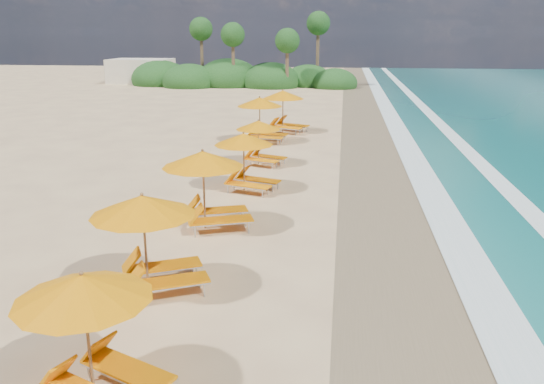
% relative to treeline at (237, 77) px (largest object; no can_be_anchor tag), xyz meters
% --- Properties ---
extents(ground, '(160.00, 160.00, 0.00)m').
position_rel_treeline_xyz_m(ground, '(9.94, -45.51, -1.00)').
color(ground, '#D9B77F').
rests_on(ground, ground).
extents(wet_sand, '(4.00, 160.00, 0.01)m').
position_rel_treeline_xyz_m(wet_sand, '(13.94, -45.51, -0.99)').
color(wet_sand, '#806C4C').
rests_on(wet_sand, ground).
extents(surf_foam, '(4.00, 160.00, 0.01)m').
position_rel_treeline_xyz_m(surf_foam, '(16.64, -45.51, -0.97)').
color(surf_foam, white).
rests_on(surf_foam, ground).
extents(station_2, '(2.96, 2.93, 2.27)m').
position_rel_treeline_xyz_m(station_2, '(8.14, -53.95, 0.27)').
color(station_2, olive).
rests_on(station_2, ground).
extents(station_3, '(3.21, 3.20, 2.43)m').
position_rel_treeline_xyz_m(station_3, '(7.75, -50.00, 0.37)').
color(station_3, olive).
rests_on(station_3, ground).
extents(station_4, '(3.25, 3.19, 2.53)m').
position_rel_treeline_xyz_m(station_4, '(8.04, -45.64, 0.42)').
color(station_4, olive).
rests_on(station_4, ground).
extents(station_5, '(2.89, 2.83, 2.28)m').
position_rel_treeline_xyz_m(station_5, '(8.47, -41.37, 0.28)').
color(station_5, olive).
rests_on(station_5, ground).
extents(station_6, '(2.69, 2.64, 2.10)m').
position_rel_treeline_xyz_m(station_6, '(8.36, -37.10, 0.18)').
color(station_6, olive).
rests_on(station_6, ground).
extents(station_7, '(2.99, 2.84, 2.54)m').
position_rel_treeline_xyz_m(station_7, '(7.66, -31.84, 0.43)').
color(station_7, olive).
rests_on(station_7, ground).
extents(station_8, '(3.35, 3.30, 2.59)m').
position_rel_treeline_xyz_m(station_8, '(8.56, -28.53, 0.46)').
color(station_8, olive).
rests_on(station_8, ground).
extents(treeline, '(25.80, 8.80, 9.74)m').
position_rel_treeline_xyz_m(treeline, '(0.00, 0.00, 0.00)').
color(treeline, '#163D14').
rests_on(treeline, ground).
extents(beach_building, '(7.00, 5.00, 2.80)m').
position_rel_treeline_xyz_m(beach_building, '(-12.06, 2.49, 0.40)').
color(beach_building, beige).
rests_on(beach_building, ground).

